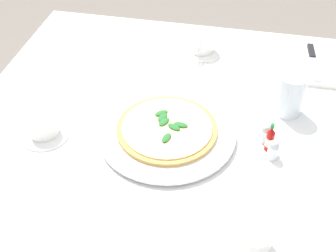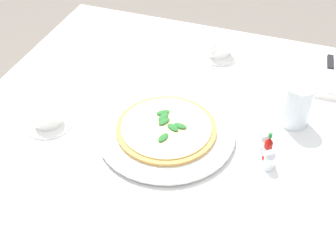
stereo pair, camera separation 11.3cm
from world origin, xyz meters
name	(u,v)px [view 2 (the right image)]	position (x,y,z in m)	size (l,w,h in m)	color
dining_table	(170,164)	(0.00, 0.00, 0.62)	(1.10, 1.10, 0.76)	white
pizza_plate	(166,132)	(0.03, 0.00, 0.77)	(0.35, 0.35, 0.02)	white
pizza	(166,128)	(0.03, 0.00, 0.78)	(0.26, 0.26, 0.02)	tan
coffee_cup_near_left	(47,116)	(0.09, -0.31, 0.78)	(0.13, 0.13, 0.06)	white
coffee_cup_far_right	(229,248)	(0.32, 0.23, 0.78)	(0.13, 0.13, 0.06)	white
coffee_cup_near_right	(218,47)	(-0.38, 0.03, 0.79)	(0.13, 0.13, 0.07)	white
water_glass_far_left	(296,108)	(-0.13, 0.30, 0.81)	(0.07, 0.07, 0.12)	white
napkin_folded	(329,75)	(-0.37, 0.38, 0.77)	(0.22, 0.13, 0.02)	white
dinner_knife	(330,72)	(-0.37, 0.38, 0.78)	(0.20, 0.03, 0.01)	silver
hot_sauce_bottle	(268,149)	(0.03, 0.26, 0.79)	(0.02, 0.02, 0.08)	#B7140F
salt_shaker	(269,160)	(0.05, 0.27, 0.78)	(0.03, 0.03, 0.06)	white
pepper_shaker	(265,143)	(0.00, 0.25, 0.78)	(0.03, 0.03, 0.06)	white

